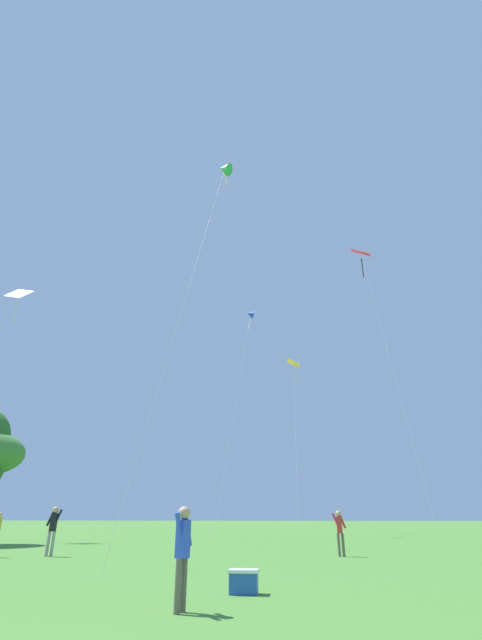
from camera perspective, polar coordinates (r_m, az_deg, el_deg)
The scene contains 9 objects.
kite_yellow_diamond at distance 48.92m, azimuth 6.90°, elevation -6.50°, with size 1.38×11.61×17.80m.
kite_blue_delta at distance 45.05m, azimuth 1.22°, elevation 0.69°, with size 1.94×10.73×20.96m.
kite_red_high at distance 48.37m, azimuth 15.48°, elevation 7.48°, with size 2.07×12.00×28.17m.
kite_green_small at distance 30.14m, azimuth -2.17°, elevation 18.95°, with size 2.34×8.77×22.66m.
kite_pink_low at distance 40.76m, azimuth -27.41°, elevation 2.14°, with size 4.89×12.05×19.31m.
person_near_tree at distance 20.91m, azimuth -23.25°, elevation -23.39°, with size 0.59×0.25×1.81m.
person_in_red_shirt at distance 8.45m, azimuth -7.60°, elevation -27.18°, with size 0.25×0.51×1.59m.
person_in_blue_jacket at distance 19.88m, azimuth 12.70°, elevation -24.92°, with size 0.54×0.23×1.66m.
picnic_cooler at distance 10.37m, azimuth 0.36°, elevation -30.85°, with size 0.60×0.40×0.44m.
Camera 1 is at (2.32, -2.35, 1.42)m, focal length 24.61 mm.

